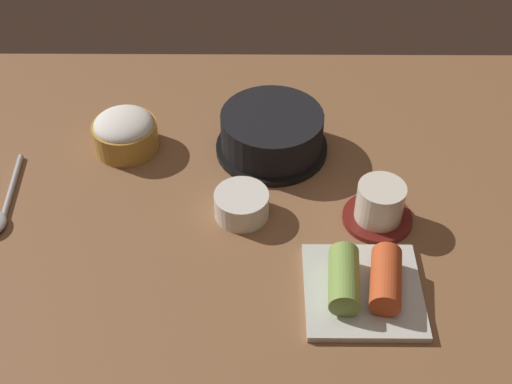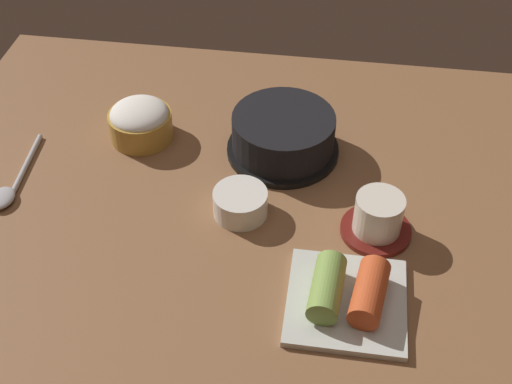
{
  "view_description": "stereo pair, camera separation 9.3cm",
  "coord_description": "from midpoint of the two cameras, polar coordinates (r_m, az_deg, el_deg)",
  "views": [
    {
      "loc": [
        2.43,
        -69.33,
        69.76
      ],
      "look_at": [
        2.0,
        -2.0,
        5.0
      ],
      "focal_mm": 47.02,
      "sensor_mm": 36.0,
      "label": 1
    },
    {
      "loc": [
        11.73,
        -68.63,
        69.76
      ],
      "look_at": [
        2.0,
        -2.0,
        5.0
      ],
      "focal_mm": 47.02,
      "sensor_mm": 36.0,
      "label": 2
    }
  ],
  "objects": [
    {
      "name": "dining_table",
      "position": [
        0.98,
        1.74,
        -0.9
      ],
      "size": [
        100.0,
        76.0,
        2.0
      ],
      "primitive_type": "cube",
      "color": "brown",
      "rests_on": "ground"
    },
    {
      "name": "stone_pot",
      "position": [
        1.02,
        4.95,
        4.8
      ],
      "size": [
        17.33,
        17.33,
        6.76
      ],
      "color": "black",
      "rests_on": "dining_table"
    },
    {
      "name": "rice_bowl",
      "position": [
        1.06,
        -7.35,
        5.91
      ],
      "size": [
        9.95,
        9.95,
        6.23
      ],
      "color": "#B78C38",
      "rests_on": "dining_table"
    },
    {
      "name": "tea_cup_with_saucer",
      "position": [
        0.92,
        13.2,
        -2.26
      ],
      "size": [
        9.71,
        9.71,
        6.3
      ],
      "color": "maroon",
      "rests_on": "dining_table"
    },
    {
      "name": "banchan_cup_center",
      "position": [
        0.93,
        1.22,
        -1.0
      ],
      "size": [
        7.65,
        7.65,
        3.83
      ],
      "color": "white",
      "rests_on": "dining_table"
    },
    {
      "name": "kimchi_plate",
      "position": [
        0.84,
        10.97,
        -8.79
      ],
      "size": [
        14.7,
        14.7,
        4.87
      ],
      "color": "silver",
      "rests_on": "dining_table"
    },
    {
      "name": "spoon",
      "position": [
        1.02,
        -17.86,
        0.19
      ],
      "size": [
        3.6,
        16.99,
        1.35
      ],
      "color": "#B7B7BC",
      "rests_on": "dining_table"
    }
  ]
}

